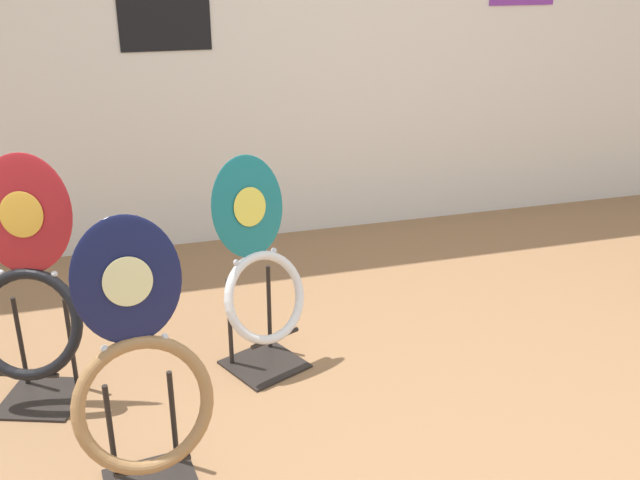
% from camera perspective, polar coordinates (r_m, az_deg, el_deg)
% --- Properties ---
extents(wall_back, '(8.00, 0.07, 2.60)m').
position_cam_1_polar(wall_back, '(4.11, 0.60, 18.29)').
color(wall_back, silver).
rests_on(wall_back, ground_plane).
extents(toilet_seat_display_teal_sax, '(0.41, 0.37, 0.87)m').
position_cam_1_polar(toilet_seat_display_teal_sax, '(2.79, -4.82, -3.11)').
color(toilet_seat_display_teal_sax, black).
rests_on(toilet_seat_display_teal_sax, ground_plane).
extents(toilet_seat_display_crimson_swirl, '(0.44, 0.37, 0.93)m').
position_cam_1_polar(toilet_seat_display_crimson_swirl, '(2.76, -22.37, -3.97)').
color(toilet_seat_display_crimson_swirl, black).
rests_on(toilet_seat_display_crimson_swirl, ground_plane).
extents(toilet_seat_display_navy_moon, '(0.43, 0.31, 0.89)m').
position_cam_1_polar(toilet_seat_display_navy_moon, '(2.20, -14.19, -10.51)').
color(toilet_seat_display_navy_moon, black).
rests_on(toilet_seat_display_navy_moon, ground_plane).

